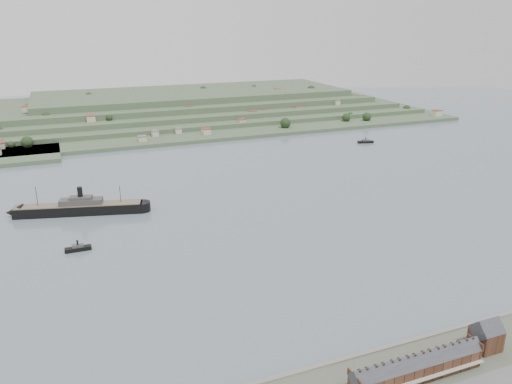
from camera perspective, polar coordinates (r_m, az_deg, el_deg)
name	(u,v)px	position (r m, az deg, el deg)	size (l,w,h in m)	color
ground	(266,220)	(339.35, 1.16, -3.24)	(1400.00, 1400.00, 0.00)	slate
terrace_row	(417,367)	(205.68, 17.92, -18.46)	(55.60, 9.80, 11.07)	#402516
gabled_building	(486,335)	(229.88, 24.82, -14.63)	(10.40, 10.18, 14.09)	#402516
far_peninsula	(174,109)	(708.06, -9.34, 9.36)	(760.00, 309.00, 30.00)	#415538
steamship	(76,208)	(370.45, -19.92, -1.75)	(96.82, 33.75, 23.58)	black
tugboat	(78,248)	(313.47, -19.67, -6.07)	(15.11, 4.12, 6.79)	black
ferry_east	(366,142)	(565.61, 12.41, 5.65)	(17.96, 9.05, 6.49)	black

